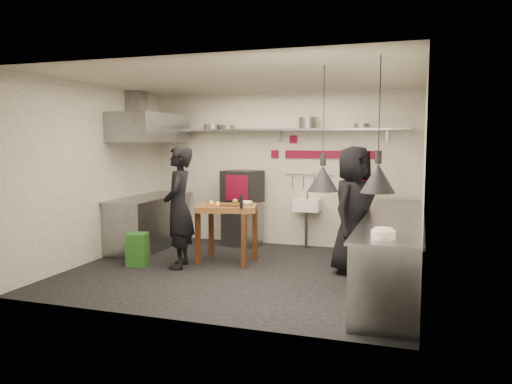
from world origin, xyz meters
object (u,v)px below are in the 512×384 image
(combi_oven, at_px, (242,186))
(prep_table, at_px, (227,234))
(oven_stand, at_px, (242,224))
(chef_right, at_px, (353,210))
(green_bin, at_px, (138,249))
(chef_left, at_px, (179,207))

(combi_oven, xyz_separation_m, prep_table, (0.23, -1.37, -0.63))
(oven_stand, distance_m, chef_right, 2.59)
(prep_table, bearing_deg, green_bin, -170.73)
(prep_table, xyz_separation_m, chef_right, (1.96, 0.03, 0.46))
(prep_table, distance_m, chef_left, 0.90)
(combi_oven, distance_m, green_bin, 2.36)
(green_bin, bearing_deg, chef_right, 10.75)
(chef_right, bearing_deg, oven_stand, 78.93)
(combi_oven, xyz_separation_m, chef_right, (2.19, -1.34, -0.17))
(green_bin, xyz_separation_m, chef_left, (0.68, 0.08, 0.68))
(chef_left, distance_m, chef_right, 2.60)
(combi_oven, distance_m, chef_left, 1.91)
(prep_table, xyz_separation_m, chef_left, (-0.58, -0.50, 0.47))
(oven_stand, relative_size, prep_table, 0.87)
(oven_stand, xyz_separation_m, combi_oven, (-0.01, 0.04, 0.69))
(oven_stand, height_order, chef_right, chef_right)
(green_bin, xyz_separation_m, prep_table, (1.26, 0.58, 0.21))
(oven_stand, xyz_separation_m, prep_table, (0.22, -1.32, 0.06))
(chef_left, bearing_deg, chef_right, 85.31)
(prep_table, bearing_deg, combi_oven, 84.09)
(prep_table, bearing_deg, chef_right, -14.72)
(oven_stand, relative_size, chef_left, 0.43)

